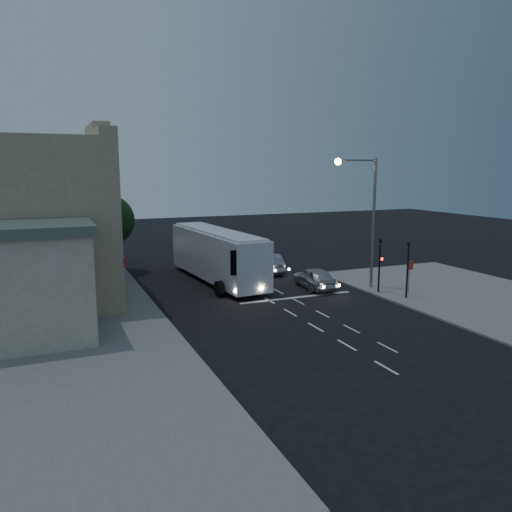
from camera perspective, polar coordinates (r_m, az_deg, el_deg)
name	(u,v)px	position (r m, az deg, el deg)	size (l,w,h in m)	color
ground	(283,308)	(30.43, 3.08, -5.99)	(120.00, 120.00, 0.00)	black
sidewalk_near	(495,301)	(35.14, 25.64, -4.70)	(12.00, 24.00, 0.12)	slate
sidewalk_far	(50,298)	(35.26, -22.52, -4.43)	(12.00, 50.00, 0.12)	slate
road_markings	(278,294)	(33.84, 2.58, -4.35)	(8.00, 30.55, 0.01)	silver
tour_bus	(217,254)	(37.31, -4.52, 0.25)	(3.59, 12.85, 3.89)	silver
car_suv	(315,278)	(35.49, 6.73, -2.50)	(1.78, 4.44, 1.51)	#BCBCBC
car_sedan_a	(269,263)	(40.78, 1.50, -0.81)	(1.62, 4.64, 1.53)	#9593A0
car_sedan_b	(253,253)	(45.78, -0.36, 0.31)	(2.04, 5.01, 1.45)	#9C9C9C
car_sedan_c	(237,246)	(50.37, -2.24, 1.12)	(2.24, 4.85, 1.35)	gray
car_extra	(214,238)	(55.28, -4.87, 2.01)	(1.72, 4.94, 1.63)	#9694A9
traffic_signal_main	(380,258)	(34.45, 13.98, -0.28)	(0.25, 0.35, 4.10)	black
traffic_signal_side	(408,263)	(33.36, 16.97, -0.74)	(0.18, 0.15, 4.10)	black
regulatory_sign	(410,271)	(34.87, 17.16, -1.68)	(0.45, 0.12, 2.20)	slate
streetlight	(366,208)	(35.04, 12.47, 5.41)	(3.32, 0.44, 9.00)	slate
main_building	(27,220)	(34.45, -24.67, 3.72)	(10.12, 12.00, 11.00)	gray
low_building_south	(14,282)	(26.37, -25.97, -2.74)	(7.40, 5.40, 5.70)	beige
low_building_north	(39,228)	(46.55, -23.59, 2.96)	(9.40, 9.40, 6.50)	beige
street_tree	(109,218)	(41.75, -16.45, 4.21)	(4.00, 4.00, 6.20)	black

